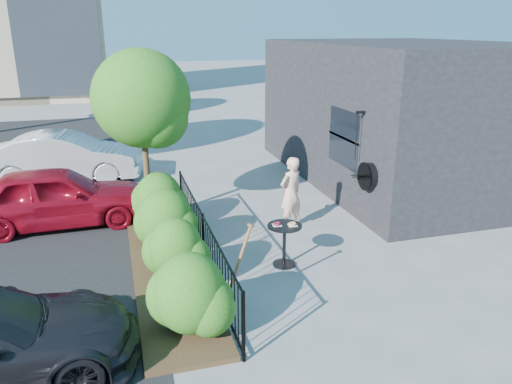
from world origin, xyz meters
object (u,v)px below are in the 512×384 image
object	(u,v)px
shovel	(236,272)
car_red	(56,197)
cafe_table	(284,238)
car_silver	(65,157)
patio_tree	(145,105)
woman	(291,193)

from	to	relation	value
shovel	car_red	world-z (taller)	shovel
cafe_table	car_silver	world-z (taller)	car_silver
car_red	shovel	bearing A→B (deg)	-147.86
patio_tree	shovel	xyz separation A→B (m)	(0.98, -4.38, -2.10)
cafe_table	woman	size ratio (longest dim) A/B	0.53
shovel	car_red	size ratio (longest dim) A/B	0.37
patio_tree	shovel	bearing A→B (deg)	-77.42
woman	car_silver	size ratio (longest dim) A/B	0.38
car_red	car_silver	bearing A→B (deg)	-0.67
cafe_table	shovel	size ratio (longest dim) A/B	0.59
shovel	car_silver	xyz separation A→B (m)	(-3.16, 8.44, 0.06)
patio_tree	cafe_table	bearing A→B (deg)	-54.30
shovel	car_silver	size ratio (longest dim) A/B	0.34
cafe_table	woman	xyz separation A→B (m)	(0.78, 1.80, 0.26)
shovel	cafe_table	bearing A→B (deg)	44.89
patio_tree	woman	bearing A→B (deg)	-23.68
woman	car_silver	world-z (taller)	woman
patio_tree	cafe_table	world-z (taller)	patio_tree
woman	car_red	distance (m)	5.41
cafe_table	shovel	distance (m)	1.79
shovel	car_silver	bearing A→B (deg)	110.51
cafe_table	shovel	xyz separation A→B (m)	(-1.26, -1.26, 0.08)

